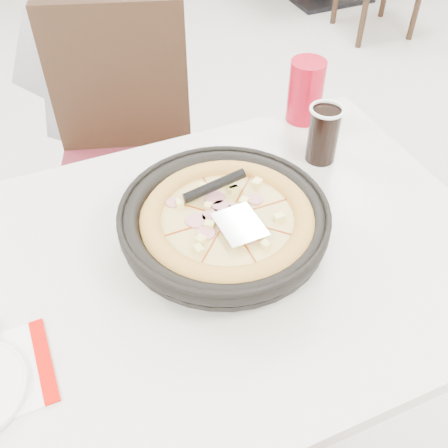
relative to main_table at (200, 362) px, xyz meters
name	(u,v)px	position (x,y,z in m)	size (l,w,h in m)	color
floor	(166,379)	(-0.05, 0.20, -0.38)	(7.00, 7.00, 0.00)	#B6B6B1
main_table	(200,362)	(0.00, 0.00, 0.00)	(1.20, 0.80, 0.75)	beige
chair_far	(126,180)	(0.00, 0.62, 0.10)	(0.42, 0.42, 0.95)	black
trivet	(218,228)	(0.07, 0.05, 0.39)	(0.11, 0.11, 0.04)	black
pizza_pan	(224,227)	(0.08, 0.03, 0.42)	(0.40, 0.40, 0.01)	black
pizza	(228,225)	(0.08, 0.01, 0.44)	(0.34, 0.34, 0.02)	gold
pizza_server	(240,224)	(0.08, -0.03, 0.47)	(0.08, 0.10, 0.00)	white
cola_glass	(323,136)	(0.39, 0.19, 0.44)	(0.07, 0.07, 0.13)	black
red_cup	(306,91)	(0.44, 0.35, 0.45)	(0.09, 0.09, 0.16)	#A8091C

